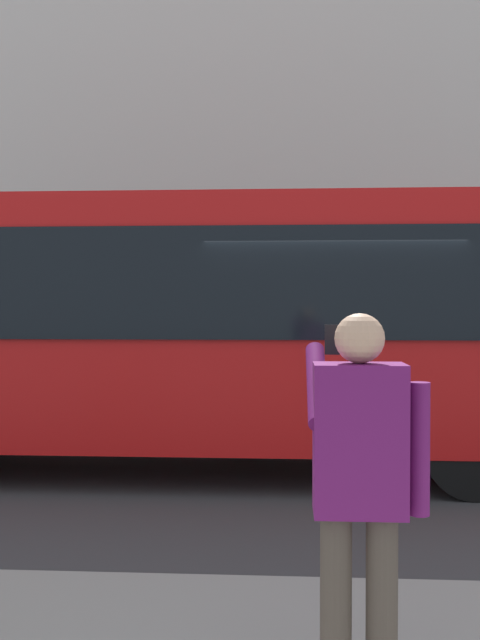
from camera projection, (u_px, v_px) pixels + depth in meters
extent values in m
plane|color=#38383A|center=(327.00, 474.00, 8.14)|extent=(60.00, 60.00, 0.00)
cube|color=beige|center=(309.00, 102.00, 14.80)|extent=(28.00, 0.80, 12.00)
cube|color=red|center=(183.00, 321.00, 8.35)|extent=(9.00, 2.50, 2.60)
cube|color=black|center=(164.00, 283.00, 7.08)|extent=(7.60, 0.06, 1.10)
cylinder|color=black|center=(429.00, 414.00, 9.28)|extent=(1.00, 0.28, 1.00)
cylinder|color=black|center=(474.00, 448.00, 7.09)|extent=(1.00, 0.28, 1.00)
cylinder|color=#4C4238|center=(382.00, 607.00, 3.21)|extent=(0.14, 0.14, 0.82)
cylinder|color=#4C4238|center=(336.00, 606.00, 3.22)|extent=(0.14, 0.14, 0.82)
cube|color=#6B1960|center=(359.00, 439.00, 3.20)|extent=(0.40, 0.24, 0.66)
sphere|color=#D8A884|center=(360.00, 338.00, 3.19)|extent=(0.22, 0.22, 0.22)
cylinder|color=#6B1960|center=(419.00, 449.00, 3.18)|extent=(0.09, 0.09, 0.58)
cylinder|color=#6B1960|center=(317.00, 384.00, 3.36)|extent=(0.09, 0.48, 0.37)
cube|color=black|center=(332.00, 340.00, 3.49)|extent=(0.07, 0.01, 0.14)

